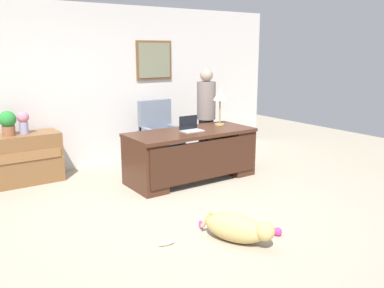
{
  "coord_description": "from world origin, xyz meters",
  "views": [
    {
      "loc": [
        -2.72,
        -4.03,
        1.97
      ],
      "look_at": [
        0.24,
        0.3,
        0.75
      ],
      "focal_mm": 38.2,
      "sensor_mm": 36.0,
      "label": 1
    }
  ],
  "objects_px": {
    "desk": "(192,153)",
    "laptop": "(190,127)",
    "person_standing": "(206,116)",
    "armchair": "(160,137)",
    "dog_toy_plush": "(201,224)",
    "credenza": "(8,161)",
    "dog_toy_ball": "(278,232)",
    "dog_toy_bone": "(166,243)",
    "dog_lying": "(238,228)",
    "potted_plant": "(8,122)",
    "vase_with_flowers": "(23,121)",
    "desk_lamp": "(220,97)"
  },
  "relations": [
    {
      "from": "dog_lying",
      "to": "dog_toy_bone",
      "type": "distance_m",
      "value": 0.76
    },
    {
      "from": "vase_with_flowers",
      "to": "dog_toy_bone",
      "type": "relative_size",
      "value": 1.94
    },
    {
      "from": "person_standing",
      "to": "vase_with_flowers",
      "type": "bearing_deg",
      "value": 166.66
    },
    {
      "from": "potted_plant",
      "to": "dog_toy_bone",
      "type": "height_order",
      "value": "potted_plant"
    },
    {
      "from": "vase_with_flowers",
      "to": "laptop",
      "type": "bearing_deg",
      "value": -30.87
    },
    {
      "from": "armchair",
      "to": "dog_toy_bone",
      "type": "xyz_separation_m",
      "value": [
        -1.46,
        -2.65,
        -0.47
      ]
    },
    {
      "from": "potted_plant",
      "to": "vase_with_flowers",
      "type": "bearing_deg",
      "value": -0.0
    },
    {
      "from": "armchair",
      "to": "person_standing",
      "type": "relative_size",
      "value": 0.68
    },
    {
      "from": "desk",
      "to": "laptop",
      "type": "xyz_separation_m",
      "value": [
        -0.01,
        0.03,
        0.4
      ]
    },
    {
      "from": "armchair",
      "to": "desk_lamp",
      "type": "xyz_separation_m",
      "value": [
        0.64,
        -0.85,
        0.73
      ]
    },
    {
      "from": "armchair",
      "to": "laptop",
      "type": "bearing_deg",
      "value": -91.02
    },
    {
      "from": "laptop",
      "to": "desk_lamp",
      "type": "distance_m",
      "value": 0.78
    },
    {
      "from": "dog_toy_ball",
      "to": "dog_toy_plush",
      "type": "height_order",
      "value": "dog_toy_ball"
    },
    {
      "from": "dog_toy_bone",
      "to": "dog_toy_plush",
      "type": "height_order",
      "value": "same"
    },
    {
      "from": "desk",
      "to": "potted_plant",
      "type": "bearing_deg",
      "value": 150.92
    },
    {
      "from": "person_standing",
      "to": "desk",
      "type": "bearing_deg",
      "value": -139.24
    },
    {
      "from": "dog_lying",
      "to": "dog_toy_bone",
      "type": "xyz_separation_m",
      "value": [
        -0.66,
        0.35,
        -0.13
      ]
    },
    {
      "from": "armchair",
      "to": "dog_toy_plush",
      "type": "height_order",
      "value": "armchair"
    },
    {
      "from": "armchair",
      "to": "potted_plant",
      "type": "relative_size",
      "value": 3.12
    },
    {
      "from": "person_standing",
      "to": "dog_toy_plush",
      "type": "bearing_deg",
      "value": -127.44
    },
    {
      "from": "vase_with_flowers",
      "to": "dog_toy_plush",
      "type": "xyz_separation_m",
      "value": [
        1.23,
        -2.77,
        -0.91
      ]
    },
    {
      "from": "credenza",
      "to": "person_standing",
      "type": "bearing_deg",
      "value": -12.2
    },
    {
      "from": "person_standing",
      "to": "laptop",
      "type": "bearing_deg",
      "value": -141.0
    },
    {
      "from": "credenza",
      "to": "dog_toy_ball",
      "type": "xyz_separation_m",
      "value": [
        2.05,
        -3.43,
        -0.33
      ]
    },
    {
      "from": "dog_toy_bone",
      "to": "dog_toy_ball",
      "type": "bearing_deg",
      "value": -23.51
    },
    {
      "from": "vase_with_flowers",
      "to": "dog_lying",
      "type": "bearing_deg",
      "value": -68.05
    },
    {
      "from": "dog_lying",
      "to": "person_standing",
      "type": "bearing_deg",
      "value": 60.08
    },
    {
      "from": "desk",
      "to": "laptop",
      "type": "relative_size",
      "value": 6.13
    },
    {
      "from": "dog_toy_bone",
      "to": "desk",
      "type": "bearing_deg",
      "value": 48.67
    },
    {
      "from": "desk",
      "to": "credenza",
      "type": "relative_size",
      "value": 1.3
    },
    {
      "from": "laptop",
      "to": "dog_toy_plush",
      "type": "bearing_deg",
      "value": -120.24
    },
    {
      "from": "dog_toy_plush",
      "to": "dog_lying",
      "type": "bearing_deg",
      "value": -79.38
    },
    {
      "from": "dog_toy_bone",
      "to": "potted_plant",
      "type": "bearing_deg",
      "value": 106.56
    },
    {
      "from": "dog_toy_plush",
      "to": "desk",
      "type": "bearing_deg",
      "value": 59.05
    },
    {
      "from": "credenza",
      "to": "potted_plant",
      "type": "bearing_deg",
      "value": 1.43
    },
    {
      "from": "desk",
      "to": "dog_toy_ball",
      "type": "xyz_separation_m",
      "value": [
        -0.34,
        -2.14,
        -0.37
      ]
    },
    {
      "from": "dog_toy_ball",
      "to": "dog_toy_plush",
      "type": "distance_m",
      "value": 0.86
    },
    {
      "from": "credenza",
      "to": "dog_lying",
      "type": "relative_size",
      "value": 1.93
    },
    {
      "from": "dog_toy_ball",
      "to": "dog_toy_bone",
      "type": "distance_m",
      "value": 1.22
    },
    {
      "from": "credenza",
      "to": "dog_toy_plush",
      "type": "distance_m",
      "value": 3.17
    },
    {
      "from": "vase_with_flowers",
      "to": "dog_toy_plush",
      "type": "height_order",
      "value": "vase_with_flowers"
    },
    {
      "from": "dog_lying",
      "to": "laptop",
      "type": "height_order",
      "value": "laptop"
    },
    {
      "from": "dog_toy_bone",
      "to": "desk_lamp",
      "type": "bearing_deg",
      "value": 40.63
    },
    {
      "from": "dog_toy_ball",
      "to": "dog_toy_bone",
      "type": "relative_size",
      "value": 0.53
    },
    {
      "from": "potted_plant",
      "to": "dog_toy_bone",
      "type": "distance_m",
      "value": 3.21
    },
    {
      "from": "person_standing",
      "to": "dog_toy_plush",
      "type": "distance_m",
      "value": 2.77
    },
    {
      "from": "desk",
      "to": "person_standing",
      "type": "distance_m",
      "value": 1.05
    },
    {
      "from": "laptop",
      "to": "vase_with_flowers",
      "type": "bearing_deg",
      "value": 149.13
    },
    {
      "from": "person_standing",
      "to": "dog_toy_ball",
      "type": "height_order",
      "value": "person_standing"
    },
    {
      "from": "desk",
      "to": "armchair",
      "type": "relative_size",
      "value": 1.75
    }
  ]
}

